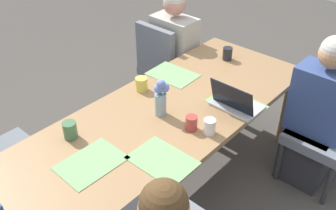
% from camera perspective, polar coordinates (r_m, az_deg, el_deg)
% --- Properties ---
extents(ground_plane, '(10.00, 10.00, 0.00)m').
position_cam_1_polar(ground_plane, '(3.02, -0.00, -12.26)').
color(ground_plane, '#4C4742').
extents(dining_table, '(2.32, 0.91, 0.73)m').
position_cam_1_polar(dining_table, '(2.58, -0.00, -2.20)').
color(dining_table, '#9E754C').
rests_on(dining_table, ground_plane).
extents(chair_near_left_far, '(0.44, 0.44, 0.90)m').
position_cam_1_polar(chair_near_left_far, '(3.58, -0.62, 6.15)').
color(chair_near_left_far, slate).
rests_on(chair_near_left_far, ground_plane).
extents(person_near_left_far, '(0.36, 0.40, 1.19)m').
position_cam_1_polar(person_near_left_far, '(3.58, 0.90, 6.66)').
color(person_near_left_far, '#2D2D33').
rests_on(person_near_left_far, ground_plane).
extents(chair_far_right_near, '(0.44, 0.44, 0.90)m').
position_cam_1_polar(chair_far_right_near, '(3.04, 22.67, -2.48)').
color(chair_far_right_near, slate).
rests_on(chair_far_right_near, ground_plane).
extents(person_far_right_near, '(0.36, 0.40, 1.19)m').
position_cam_1_polar(person_far_right_near, '(2.98, 21.21, -2.27)').
color(person_far_right_near, '#2D2D33').
rests_on(person_far_right_near, ground_plane).
extents(flower_vase, '(0.09, 0.09, 0.27)m').
position_cam_1_polar(flower_vase, '(2.43, -1.08, 1.39)').
color(flower_vase, '#8EA8B7').
rests_on(flower_vase, dining_table).
extents(placemat_head_right_left_near, '(0.37, 0.27, 0.00)m').
position_cam_1_polar(placemat_head_right_left_near, '(2.19, -11.42, -8.47)').
color(placemat_head_right_left_near, '#7FAD70').
rests_on(placemat_head_right_left_near, dining_table).
extents(placemat_far_left_mid, '(0.26, 0.36, 0.00)m').
position_cam_1_polar(placemat_far_left_mid, '(2.16, -0.84, -8.27)').
color(placemat_far_left_mid, '#7FAD70').
rests_on(placemat_far_left_mid, dining_table).
extents(placemat_near_left_far, '(0.27, 0.37, 0.00)m').
position_cam_1_polar(placemat_near_left_far, '(2.94, 0.70, 4.57)').
color(placemat_near_left_far, '#7FAD70').
rests_on(placemat_near_left_far, dining_table).
extents(placemat_far_right_near, '(0.28, 0.38, 0.00)m').
position_cam_1_polar(placemat_far_right_near, '(2.65, 10.19, 0.18)').
color(placemat_far_right_near, '#7FAD70').
rests_on(placemat_far_right_near, dining_table).
extents(laptop_far_right_near, '(0.22, 0.32, 0.21)m').
position_cam_1_polar(laptop_far_right_near, '(2.58, 10.05, 0.32)').
color(laptop_far_right_near, silver).
rests_on(laptop_far_right_near, dining_table).
extents(coffee_mug_near_left, '(0.07, 0.07, 0.09)m').
position_cam_1_polar(coffee_mug_near_left, '(2.36, 3.52, -2.69)').
color(coffee_mug_near_left, '#AD3D38').
rests_on(coffee_mug_near_left, dining_table).
extents(coffee_mug_near_right, '(0.09, 0.09, 0.10)m').
position_cam_1_polar(coffee_mug_near_right, '(2.74, -3.99, 3.13)').
color(coffee_mug_near_right, '#DBC64C').
rests_on(coffee_mug_near_right, dining_table).
extents(coffee_mug_centre_left, '(0.08, 0.08, 0.10)m').
position_cam_1_polar(coffee_mug_centre_left, '(3.18, 8.88, 7.59)').
color(coffee_mug_centre_left, '#232328').
rests_on(coffee_mug_centre_left, dining_table).
extents(coffee_mug_centre_right, '(0.08, 0.08, 0.11)m').
position_cam_1_polar(coffee_mug_centre_right, '(2.36, -14.42, -3.66)').
color(coffee_mug_centre_right, '#47704C').
rests_on(coffee_mug_centre_right, dining_table).
extents(coffee_mug_far_left, '(0.08, 0.08, 0.10)m').
position_cam_1_polar(coffee_mug_far_left, '(2.33, 6.21, -3.21)').
color(coffee_mug_far_left, white).
rests_on(coffee_mug_far_left, dining_table).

